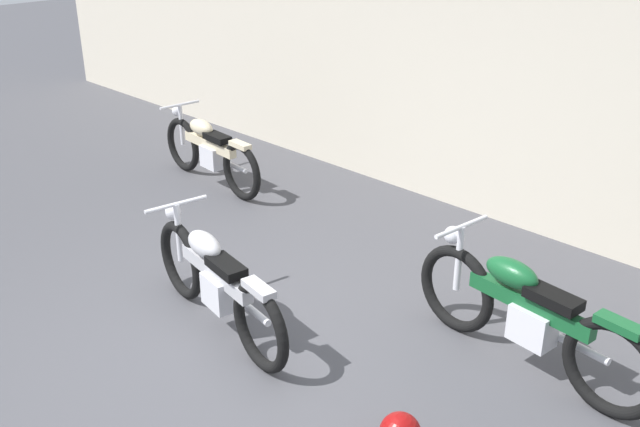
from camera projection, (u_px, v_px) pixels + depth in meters
name	position (u px, v px, depth m)	size (l,w,h in m)	color
ground_plane	(221.00, 360.00, 5.62)	(40.00, 40.00, 0.00)	#47474C
building_wall	(513.00, 56.00, 7.44)	(18.00, 0.30, 3.57)	beige
motorcycle_silver	(216.00, 281.00, 5.86)	(2.03, 0.60, 0.92)	black
motorcycle_green	(526.00, 314.00, 5.38)	(2.13, 0.59, 0.95)	black
motorcycle_cream	(210.00, 151.00, 8.83)	(2.00, 0.56, 0.89)	black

